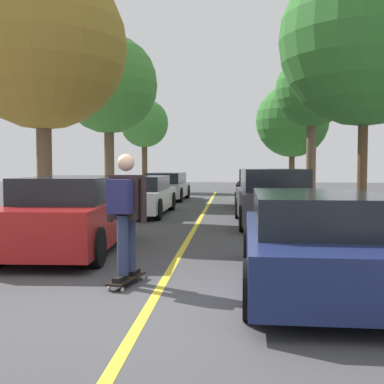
# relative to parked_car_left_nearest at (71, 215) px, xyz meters

# --- Properties ---
(ground) EXTENTS (80.00, 80.00, 0.00)m
(ground) POSITION_rel_parked_car_left_nearest_xyz_m (2.05, -3.38, -0.69)
(ground) COLOR #424244
(center_line) EXTENTS (0.12, 39.20, 0.01)m
(center_line) POSITION_rel_parked_car_left_nearest_xyz_m (2.05, 0.62, -0.69)
(center_line) COLOR gold
(center_line) RESTS_ON ground
(parked_car_left_nearest) EXTENTS (1.93, 4.07, 1.39)m
(parked_car_left_nearest) POSITION_rel_parked_car_left_nearest_xyz_m (0.00, 0.00, 0.00)
(parked_car_left_nearest) COLOR maroon
(parked_car_left_nearest) RESTS_ON ground
(parked_car_left_near) EXTENTS (1.93, 4.56, 1.25)m
(parked_car_left_near) POSITION_rel_parked_car_left_nearest_xyz_m (0.00, 6.87, -0.08)
(parked_car_left_near) COLOR white
(parked_car_left_near) RESTS_ON ground
(parked_car_left_far) EXTENTS (1.90, 4.17, 1.26)m
(parked_car_left_far) POSITION_rel_parked_car_left_nearest_xyz_m (0.00, 13.39, -0.06)
(parked_car_left_far) COLOR #B7B7BC
(parked_car_left_far) RESTS_ON ground
(parked_car_right_nearest) EXTENTS (2.01, 4.34, 1.25)m
(parked_car_right_nearest) POSITION_rel_parked_car_left_nearest_xyz_m (4.09, -2.32, -0.07)
(parked_car_right_nearest) COLOR navy
(parked_car_right_nearest) RESTS_ON ground
(parked_car_right_near) EXTENTS (2.03, 4.39, 1.51)m
(parked_car_right_near) POSITION_rel_parked_car_left_nearest_xyz_m (4.09, 4.45, 0.04)
(parked_car_right_near) COLOR #38383D
(parked_car_right_near) RESTS_ON ground
(parked_car_right_far) EXTENTS (1.99, 4.23, 1.45)m
(parked_car_right_far) POSITION_rel_parked_car_left_nearest_xyz_m (4.09, 10.45, 0.01)
(parked_car_right_far) COLOR black
(parked_car_right_far) RESTS_ON ground
(street_tree_left_nearest) EXTENTS (4.63, 4.63, 7.08)m
(street_tree_left_nearest) POSITION_rel_parked_car_left_nearest_xyz_m (-2.21, 4.39, 4.19)
(street_tree_left_nearest) COLOR brown
(street_tree_left_nearest) RESTS_ON sidewalk_left
(street_tree_left_near) EXTENTS (4.14, 4.14, 6.95)m
(street_tree_left_near) POSITION_rel_parked_car_left_nearest_xyz_m (-2.21, 11.62, 4.30)
(street_tree_left_near) COLOR brown
(street_tree_left_near) RESTS_ON sidewalk_left
(street_tree_left_far) EXTENTS (2.87, 2.87, 5.40)m
(street_tree_left_far) POSITION_rel_parked_car_left_nearest_xyz_m (-2.21, 20.05, 3.37)
(street_tree_left_far) COLOR #4C3823
(street_tree_left_far) RESTS_ON sidewalk_left
(street_tree_right_nearest) EXTENTS (4.31, 4.31, 6.77)m
(street_tree_right_nearest) POSITION_rel_parked_car_left_nearest_xyz_m (6.31, 3.96, 4.05)
(street_tree_right_nearest) COLOR #4C3823
(street_tree_right_nearest) RESTS_ON sidewalk_right
(street_tree_right_near) EXTENTS (3.05, 3.05, 6.10)m
(street_tree_right_near) POSITION_rel_parked_car_left_nearest_xyz_m (6.31, 12.01, 3.97)
(street_tree_right_near) COLOR brown
(street_tree_right_near) RESTS_ON sidewalk_right
(street_tree_right_far) EXTENTS (4.00, 4.00, 5.91)m
(street_tree_right_far) POSITION_rel_parked_car_left_nearest_xyz_m (6.31, 18.53, 3.34)
(street_tree_right_far) COLOR #4C3823
(street_tree_right_far) RESTS_ON sidewalk_right
(skateboard) EXTENTS (0.39, 0.87, 0.10)m
(skateboard) POSITION_rel_parked_car_left_nearest_xyz_m (1.58, -2.39, -0.61)
(skateboard) COLOR black
(skateboard) RESTS_ON ground
(skateboarder) EXTENTS (0.59, 0.71, 1.66)m
(skateboarder) POSITION_rel_parked_car_left_nearest_xyz_m (1.57, -2.43, 0.35)
(skateboarder) COLOR black
(skateboarder) RESTS_ON skateboard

